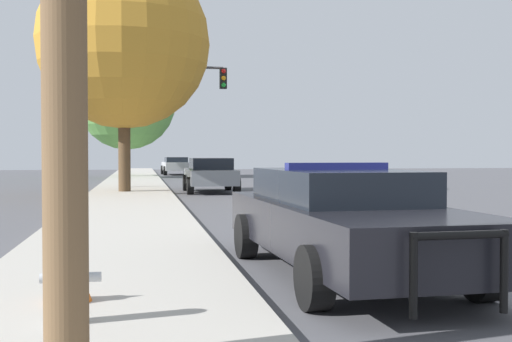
{
  "coord_description": "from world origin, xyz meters",
  "views": [
    {
      "loc": [
        -4.77,
        -7.78,
        1.53
      ],
      "look_at": [
        -0.97,
        13.08,
        0.96
      ],
      "focal_mm": 45.0,
      "sensor_mm": 36.0,
      "label": 1
    }
  ],
  "objects_px": {
    "traffic_light": "(167,99)",
    "tree_sidewalk_far": "(127,101)",
    "police_car": "(342,218)",
    "fire_hydrant": "(71,274)",
    "tree_sidewalk_mid": "(124,43)",
    "car_background_distant": "(176,165)",
    "traffic_cone": "(71,277)",
    "car_background_midblock": "(210,174)"
  },
  "relations": [
    {
      "from": "tree_sidewalk_mid",
      "to": "fire_hydrant",
      "type": "bearing_deg",
      "value": -90.03
    },
    {
      "from": "car_background_midblock",
      "to": "tree_sidewalk_mid",
      "type": "bearing_deg",
      "value": -164.04
    },
    {
      "from": "car_background_midblock",
      "to": "traffic_cone",
      "type": "xyz_separation_m",
      "value": [
        -3.4,
        -19.02,
        -0.36
      ]
    },
    {
      "from": "traffic_light",
      "to": "traffic_cone",
      "type": "xyz_separation_m",
      "value": [
        -1.81,
        -21.36,
        -3.52
      ]
    },
    {
      "from": "police_car",
      "to": "traffic_light",
      "type": "bearing_deg",
      "value": -88.55
    },
    {
      "from": "police_car",
      "to": "car_background_distant",
      "type": "distance_m",
      "value": 39.23
    },
    {
      "from": "car_background_distant",
      "to": "tree_sidewalk_far",
      "type": "relative_size",
      "value": 0.53
    },
    {
      "from": "tree_sidewalk_far",
      "to": "traffic_cone",
      "type": "height_order",
      "value": "tree_sidewalk_far"
    },
    {
      "from": "police_car",
      "to": "fire_hydrant",
      "type": "xyz_separation_m",
      "value": [
        -3.07,
        -2.25,
        -0.18
      ]
    },
    {
      "from": "fire_hydrant",
      "to": "car_background_distant",
      "type": "relative_size",
      "value": 0.18
    },
    {
      "from": "police_car",
      "to": "fire_hydrant",
      "type": "height_order",
      "value": "police_car"
    },
    {
      "from": "traffic_light",
      "to": "tree_sidewalk_far",
      "type": "height_order",
      "value": "tree_sidewalk_far"
    },
    {
      "from": "fire_hydrant",
      "to": "tree_sidewalk_far",
      "type": "distance_m",
      "value": 36.18
    },
    {
      "from": "car_background_midblock",
      "to": "traffic_cone",
      "type": "distance_m",
      "value": 19.32
    },
    {
      "from": "police_car",
      "to": "traffic_light",
      "type": "xyz_separation_m",
      "value": [
        -1.34,
        19.9,
        3.16
      ]
    },
    {
      "from": "traffic_light",
      "to": "car_background_midblock",
      "type": "bearing_deg",
      "value": -55.83
    },
    {
      "from": "tree_sidewalk_mid",
      "to": "tree_sidewalk_far",
      "type": "height_order",
      "value": "tree_sidewalk_mid"
    },
    {
      "from": "traffic_cone",
      "to": "police_car",
      "type": "bearing_deg",
      "value": 24.8
    },
    {
      "from": "tree_sidewalk_mid",
      "to": "traffic_cone",
      "type": "height_order",
      "value": "tree_sidewalk_mid"
    },
    {
      "from": "fire_hydrant",
      "to": "traffic_light",
      "type": "height_order",
      "value": "traffic_light"
    },
    {
      "from": "tree_sidewalk_mid",
      "to": "traffic_cone",
      "type": "xyz_separation_m",
      "value": [
        -0.09,
        -18.1,
        -5.28
      ]
    },
    {
      "from": "car_background_distant",
      "to": "car_background_midblock",
      "type": "bearing_deg",
      "value": -91.77
    },
    {
      "from": "fire_hydrant",
      "to": "traffic_cone",
      "type": "xyz_separation_m",
      "value": [
        -0.08,
        0.79,
        -0.17
      ]
    },
    {
      "from": "police_car",
      "to": "tree_sidewalk_mid",
      "type": "distance_m",
      "value": 17.62
    },
    {
      "from": "car_background_midblock",
      "to": "traffic_light",
      "type": "bearing_deg",
      "value": 124.61
    },
    {
      "from": "fire_hydrant",
      "to": "car_background_distant",
      "type": "distance_m",
      "value": 41.59
    },
    {
      "from": "car_background_distant",
      "to": "traffic_cone",
      "type": "relative_size",
      "value": 8.96
    },
    {
      "from": "tree_sidewalk_far",
      "to": "car_background_midblock",
      "type": "bearing_deg",
      "value": -77.62
    },
    {
      "from": "fire_hydrant",
      "to": "car_background_midblock",
      "type": "height_order",
      "value": "car_background_midblock"
    },
    {
      "from": "traffic_light",
      "to": "car_background_distant",
      "type": "height_order",
      "value": "traffic_light"
    },
    {
      "from": "car_background_distant",
      "to": "traffic_cone",
      "type": "distance_m",
      "value": 40.81
    },
    {
      "from": "fire_hydrant",
      "to": "tree_sidewalk_far",
      "type": "xyz_separation_m",
      "value": [
        -0.22,
        35.92,
        4.33
      ]
    },
    {
      "from": "fire_hydrant",
      "to": "tree_sidewalk_mid",
      "type": "bearing_deg",
      "value": 89.97
    },
    {
      "from": "tree_sidewalk_far",
      "to": "traffic_light",
      "type": "bearing_deg",
      "value": -81.96
    },
    {
      "from": "car_background_midblock",
      "to": "traffic_cone",
      "type": "bearing_deg",
      "value": -99.69
    },
    {
      "from": "fire_hydrant",
      "to": "traffic_cone",
      "type": "bearing_deg",
      "value": 95.68
    },
    {
      "from": "fire_hydrant",
      "to": "car_background_midblock",
      "type": "bearing_deg",
      "value": 80.49
    },
    {
      "from": "car_background_midblock",
      "to": "traffic_cone",
      "type": "height_order",
      "value": "car_background_midblock"
    },
    {
      "from": "tree_sidewalk_mid",
      "to": "tree_sidewalk_far",
      "type": "relative_size",
      "value": 1.11
    },
    {
      "from": "tree_sidewalk_mid",
      "to": "tree_sidewalk_far",
      "type": "distance_m",
      "value": 17.05
    },
    {
      "from": "police_car",
      "to": "tree_sidewalk_far",
      "type": "bearing_deg",
      "value": -86.83
    },
    {
      "from": "traffic_light",
      "to": "tree_sidewalk_far",
      "type": "xyz_separation_m",
      "value": [
        -1.95,
        13.77,
        0.98
      ]
    }
  ]
}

